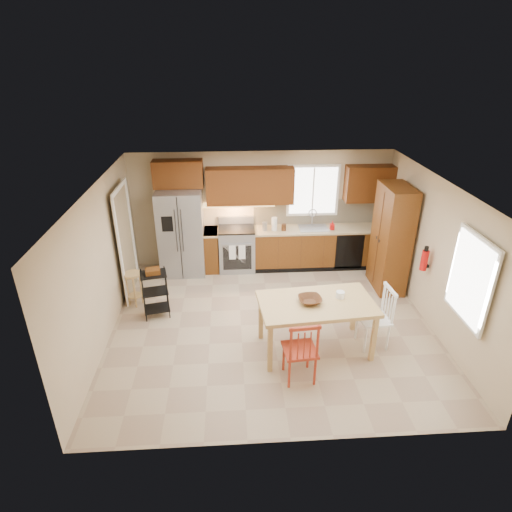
{
  "coord_description": "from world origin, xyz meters",
  "views": [
    {
      "loc": [
        -0.67,
        -6.21,
        4.36
      ],
      "look_at": [
        -0.25,
        0.4,
        1.15
      ],
      "focal_mm": 30.0,
      "sensor_mm": 36.0,
      "label": 1
    }
  ],
  "objects_px": {
    "range_stove": "(237,249)",
    "fire_extinguisher": "(424,260)",
    "soap_bottle": "(332,225)",
    "table_jar": "(340,296)",
    "refrigerator": "(182,232)",
    "chair_white": "(374,318)",
    "utility_cart": "(155,294)",
    "chair_red": "(300,349)",
    "table_bowl": "(310,303)",
    "dining_table": "(315,326)",
    "pantry": "(391,239)",
    "bar_stool": "(134,289)"
  },
  "relations": [
    {
      "from": "utility_cart",
      "to": "table_bowl",
      "type": "bearing_deg",
      "value": -36.35
    },
    {
      "from": "pantry",
      "to": "soap_bottle",
      "type": "bearing_deg",
      "value": 136.55
    },
    {
      "from": "soap_bottle",
      "to": "dining_table",
      "type": "xyz_separation_m",
      "value": [
        -0.87,
        -2.81,
        -0.57
      ]
    },
    {
      "from": "pantry",
      "to": "table_jar",
      "type": "height_order",
      "value": "pantry"
    },
    {
      "from": "fire_extinguisher",
      "to": "soap_bottle",
      "type": "bearing_deg",
      "value": 120.53
    },
    {
      "from": "dining_table",
      "to": "bar_stool",
      "type": "xyz_separation_m",
      "value": [
        -3.11,
        1.54,
        -0.1
      ]
    },
    {
      "from": "chair_red",
      "to": "utility_cart",
      "type": "height_order",
      "value": "chair_red"
    },
    {
      "from": "range_stove",
      "to": "chair_white",
      "type": "bearing_deg",
      "value": -53.36
    },
    {
      "from": "chair_red",
      "to": "dining_table",
      "type": "bearing_deg",
      "value": 56.64
    },
    {
      "from": "refrigerator",
      "to": "utility_cart",
      "type": "height_order",
      "value": "refrigerator"
    },
    {
      "from": "soap_bottle",
      "to": "table_jar",
      "type": "xyz_separation_m",
      "value": [
        -0.48,
        -2.7,
        -0.09
      ]
    },
    {
      "from": "pantry",
      "to": "chair_white",
      "type": "distance_m",
      "value": 2.12
    },
    {
      "from": "range_stove",
      "to": "table_bowl",
      "type": "relative_size",
      "value": 2.58
    },
    {
      "from": "pantry",
      "to": "utility_cart",
      "type": "distance_m",
      "value": 4.58
    },
    {
      "from": "chair_white",
      "to": "table_jar",
      "type": "height_order",
      "value": "chair_white"
    },
    {
      "from": "table_jar",
      "to": "pantry",
      "type": "bearing_deg",
      "value": 51.5
    },
    {
      "from": "range_stove",
      "to": "chair_red",
      "type": "bearing_deg",
      "value": -77.05
    },
    {
      "from": "table_bowl",
      "to": "utility_cart",
      "type": "xyz_separation_m",
      "value": [
        -2.54,
        1.13,
        -0.42
      ]
    },
    {
      "from": "refrigerator",
      "to": "range_stove",
      "type": "relative_size",
      "value": 1.98
    },
    {
      "from": "chair_white",
      "to": "table_bowl",
      "type": "xyz_separation_m",
      "value": [
        -1.06,
        -0.05,
        0.35
      ]
    },
    {
      "from": "range_stove",
      "to": "dining_table",
      "type": "bearing_deg",
      "value": -68.07
    },
    {
      "from": "pantry",
      "to": "bar_stool",
      "type": "xyz_separation_m",
      "value": [
        -4.93,
        -0.37,
        -0.72
      ]
    },
    {
      "from": "range_stove",
      "to": "chair_red",
      "type": "height_order",
      "value": "chair_red"
    },
    {
      "from": "range_stove",
      "to": "table_bowl",
      "type": "distance_m",
      "value": 3.11
    },
    {
      "from": "table_bowl",
      "to": "utility_cart",
      "type": "relative_size",
      "value": 0.4
    },
    {
      "from": "soap_bottle",
      "to": "dining_table",
      "type": "distance_m",
      "value": 2.99
    },
    {
      "from": "refrigerator",
      "to": "dining_table",
      "type": "xyz_separation_m",
      "value": [
        2.31,
        -2.83,
        -0.48
      ]
    },
    {
      "from": "refrigerator",
      "to": "chair_white",
      "type": "distance_m",
      "value": 4.31
    },
    {
      "from": "range_stove",
      "to": "bar_stool",
      "type": "relative_size",
      "value": 1.39
    },
    {
      "from": "range_stove",
      "to": "pantry",
      "type": "relative_size",
      "value": 0.44
    },
    {
      "from": "refrigerator",
      "to": "range_stove",
      "type": "bearing_deg",
      "value": 2.99
    },
    {
      "from": "chair_red",
      "to": "bar_stool",
      "type": "relative_size",
      "value": 1.57
    },
    {
      "from": "chair_white",
      "to": "utility_cart",
      "type": "xyz_separation_m",
      "value": [
        -3.6,
        1.08,
        -0.07
      ]
    },
    {
      "from": "soap_bottle",
      "to": "utility_cart",
      "type": "bearing_deg",
      "value": -154.51
    },
    {
      "from": "soap_bottle",
      "to": "utility_cart",
      "type": "height_order",
      "value": "soap_bottle"
    },
    {
      "from": "chair_white",
      "to": "bar_stool",
      "type": "xyz_separation_m",
      "value": [
        -4.06,
        1.49,
        -0.19
      ]
    },
    {
      "from": "utility_cart",
      "to": "dining_table",
      "type": "bearing_deg",
      "value": -35.46
    },
    {
      "from": "refrigerator",
      "to": "chair_red",
      "type": "height_order",
      "value": "refrigerator"
    },
    {
      "from": "bar_stool",
      "to": "utility_cart",
      "type": "relative_size",
      "value": 0.74
    },
    {
      "from": "fire_extinguisher",
      "to": "chair_white",
      "type": "xyz_separation_m",
      "value": [
        -1.07,
        -0.81,
        -0.58
      ]
    },
    {
      "from": "chair_red",
      "to": "utility_cart",
      "type": "distance_m",
      "value": 2.91
    },
    {
      "from": "pantry",
      "to": "fire_extinguisher",
      "type": "height_order",
      "value": "pantry"
    },
    {
      "from": "range_stove",
      "to": "fire_extinguisher",
      "type": "height_order",
      "value": "fire_extinguisher"
    },
    {
      "from": "fire_extinguisher",
      "to": "chair_red",
      "type": "bearing_deg",
      "value": -147.48
    },
    {
      "from": "chair_red",
      "to": "table_bowl",
      "type": "distance_m",
      "value": 0.78
    },
    {
      "from": "fire_extinguisher",
      "to": "chair_white",
      "type": "relative_size",
      "value": 0.35
    },
    {
      "from": "refrigerator",
      "to": "pantry",
      "type": "distance_m",
      "value": 4.23
    },
    {
      "from": "refrigerator",
      "to": "utility_cart",
      "type": "bearing_deg",
      "value": -101.27
    },
    {
      "from": "chair_red",
      "to": "table_jar",
      "type": "xyz_separation_m",
      "value": [
        0.73,
        0.76,
        0.38
      ]
    },
    {
      "from": "pantry",
      "to": "utility_cart",
      "type": "relative_size",
      "value": 2.35
    }
  ]
}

